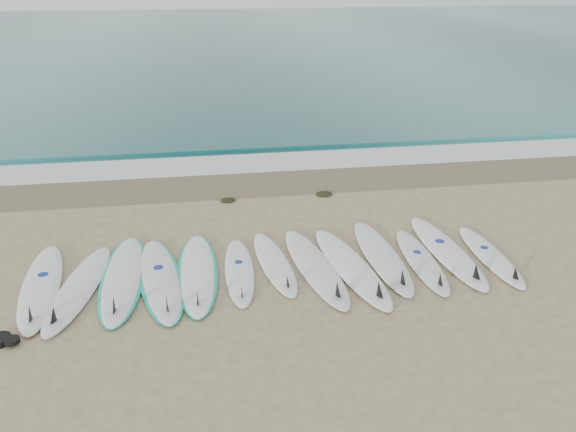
{
  "coord_description": "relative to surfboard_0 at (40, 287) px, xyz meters",
  "views": [
    {
      "loc": [
        -1.04,
        -8.12,
        4.67
      ],
      "look_at": [
        0.41,
        1.26,
        0.4
      ],
      "focal_mm": 35.0,
      "sensor_mm": 36.0,
      "label": 1
    }
  ],
  "objects": [
    {
      "name": "ground",
      "position": [
        3.71,
        0.09,
        -0.06
      ],
      "size": [
        120.0,
        120.0,
        0.0
      ],
      "primitive_type": "plane",
      "color": "tan"
    },
    {
      "name": "ocean",
      "position": [
        3.71,
        32.59,
        -0.05
      ],
      "size": [
        120.0,
        55.0,
        0.03
      ],
      "primitive_type": "cube",
      "color": "#226764",
      "rests_on": "ground"
    },
    {
      "name": "wet_sand_band",
      "position": [
        3.71,
        4.19,
        -0.06
      ],
      "size": [
        120.0,
        1.8,
        0.01
      ],
      "primitive_type": "cube",
      "color": "#6E5F48",
      "rests_on": "ground"
    },
    {
      "name": "foam_band",
      "position": [
        3.71,
        5.59,
        -0.04
      ],
      "size": [
        120.0,
        1.4,
        0.04
      ],
      "primitive_type": "cube",
      "color": "silver",
      "rests_on": "ground"
    },
    {
      "name": "wave_crest",
      "position": [
        3.71,
        7.09,
        -0.01
      ],
      "size": [
        120.0,
        1.0,
        0.1
      ],
      "primitive_type": "cube",
      "color": "#226764",
      "rests_on": "ground"
    },
    {
      "name": "surfboard_0",
      "position": [
        0.0,
        0.0,
        0.0
      ],
      "size": [
        0.89,
        2.86,
        0.36
      ],
      "rotation": [
        0.0,
        0.0,
        0.11
      ],
      "color": "white",
      "rests_on": "ground"
    },
    {
      "name": "surfboard_1",
      "position": [
        0.58,
        -0.14,
        -0.0
      ],
      "size": [
        0.97,
        2.75,
        0.35
      ],
      "rotation": [
        0.0,
        0.0,
        -0.16
      ],
      "color": "white",
      "rests_on": "ground"
    },
    {
      "name": "surfboard_2",
      "position": [
        1.24,
        0.1,
        -0.01
      ],
      "size": [
        0.71,
        2.91,
        0.37
      ],
      "rotation": [
        0.0,
        0.0,
        0.0
      ],
      "color": "white",
      "rests_on": "ground"
    },
    {
      "name": "surfboard_3",
      "position": [
        1.84,
        -0.01,
        -0.01
      ],
      "size": [
        1.1,
        2.89,
        0.36
      ],
      "rotation": [
        0.0,
        0.0,
        0.16
      ],
      "color": "white",
      "rests_on": "ground"
    },
    {
      "name": "surfboard_4",
      "position": [
        2.43,
        0.09,
        -0.01
      ],
      "size": [
        0.67,
        2.76,
        0.35
      ],
      "rotation": [
        0.0,
        0.0,
        0.0
      ],
      "color": "white",
      "rests_on": "ground"
    },
    {
      "name": "surfboard_5",
      "position": [
        3.11,
        0.02,
        -0.01
      ],
      "size": [
        0.53,
        2.3,
        0.29
      ],
      "rotation": [
        0.0,
        0.0,
        -0.02
      ],
      "color": "white",
      "rests_on": "ground"
    },
    {
      "name": "surfboard_6",
      "position": [
        3.73,
        0.2,
        -0.01
      ],
      "size": [
        0.75,
        2.37,
        0.3
      ],
      "rotation": [
        0.0,
        0.0,
        0.12
      ],
      "color": "white",
      "rests_on": "ground"
    },
    {
      "name": "surfboard_7",
      "position": [
        4.38,
        -0.05,
        0.0
      ],
      "size": [
        0.97,
        2.89,
        0.36
      ],
      "rotation": [
        0.0,
        0.0,
        0.14
      ],
      "color": "white",
      "rests_on": "ground"
    },
    {
      "name": "surfboard_8",
      "position": [
        4.98,
        -0.15,
        0.0
      ],
      "size": [
        1.04,
        2.95,
        0.37
      ],
      "rotation": [
        0.0,
        0.0,
        0.15
      ],
      "color": "white",
      "rests_on": "ground"
    },
    {
      "name": "surfboard_9",
      "position": [
        5.59,
        0.14,
        -0.0
      ],
      "size": [
        0.61,
        2.79,
        0.36
      ],
      "rotation": [
        0.0,
        0.0,
        0.01
      ],
      "color": "silver",
      "rests_on": "ground"
    },
    {
      "name": "surfboard_10",
      "position": [
        6.21,
        -0.11,
        -0.01
      ],
      "size": [
        0.58,
        2.39,
        0.3
      ],
      "rotation": [
        0.0,
        0.0,
        -0.04
      ],
      "color": "silver",
      "rests_on": "ground"
    },
    {
      "name": "surfboard_11",
      "position": [
        6.78,
        0.14,
        0.0
      ],
      "size": [
        0.69,
        2.87,
        0.37
      ],
      "rotation": [
        0.0,
        0.0,
        0.03
      ],
      "color": "white",
      "rests_on": "ground"
    },
    {
      "name": "surfboard_12",
      "position": [
        7.46,
        -0.12,
        -0.01
      ],
      "size": [
        0.53,
        2.33,
        0.3
      ],
      "rotation": [
        0.0,
        0.0,
        -0.02
      ],
      "color": "white",
      "rests_on": "ground"
    },
    {
      "name": "seaweed_near",
      "position": [
        3.1,
        3.19,
        -0.03
      ],
      "size": [
        0.33,
        0.25,
        0.06
      ],
      "primitive_type": "ellipsoid",
      "color": "black",
      "rests_on": "ground"
    },
    {
      "name": "seaweed_far",
      "position": [
        5.22,
        3.22,
        -0.03
      ],
      "size": [
        0.36,
        0.28,
        0.07
      ],
      "primitive_type": "ellipsoid",
      "color": "black",
      "rests_on": "ground"
    },
    {
      "name": "leash_coil",
      "position": [
        -0.19,
        -1.31,
        -0.01
      ],
      "size": [
        0.46,
        0.36,
        0.11
      ],
      "color": "black",
      "rests_on": "ground"
    }
  ]
}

